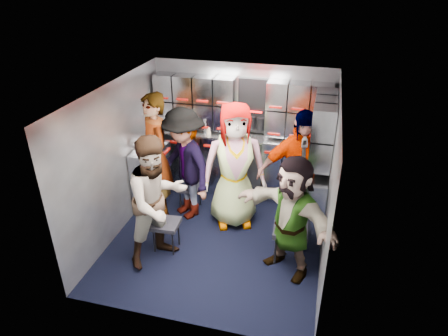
% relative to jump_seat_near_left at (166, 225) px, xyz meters
% --- Properties ---
extents(floor, '(3.00, 3.00, 0.00)m').
position_rel_jump_seat_near_left_xyz_m(floor, '(0.60, 0.37, -0.37)').
color(floor, black).
rests_on(floor, ground).
extents(wall_back, '(2.80, 0.04, 2.10)m').
position_rel_jump_seat_near_left_xyz_m(wall_back, '(0.60, 1.87, 0.68)').
color(wall_back, gray).
rests_on(wall_back, ground).
extents(wall_left, '(0.04, 3.00, 2.10)m').
position_rel_jump_seat_near_left_xyz_m(wall_left, '(-0.80, 0.37, 0.68)').
color(wall_left, gray).
rests_on(wall_left, ground).
extents(wall_right, '(0.04, 3.00, 2.10)m').
position_rel_jump_seat_near_left_xyz_m(wall_right, '(2.00, 0.37, 0.68)').
color(wall_right, gray).
rests_on(wall_right, ground).
extents(ceiling, '(2.80, 3.00, 0.02)m').
position_rel_jump_seat_near_left_xyz_m(ceiling, '(0.60, 0.37, 1.73)').
color(ceiling, silver).
rests_on(ceiling, wall_back).
extents(cart_bank_back, '(2.68, 0.38, 0.99)m').
position_rel_jump_seat_near_left_xyz_m(cart_bank_back, '(0.60, 1.66, 0.12)').
color(cart_bank_back, '#9DA3AD').
rests_on(cart_bank_back, ground).
extents(cart_bank_left, '(0.38, 0.76, 0.99)m').
position_rel_jump_seat_near_left_xyz_m(cart_bank_left, '(-0.59, 0.93, 0.12)').
color(cart_bank_left, '#9DA3AD').
rests_on(cart_bank_left, ground).
extents(counter, '(2.68, 0.42, 0.03)m').
position_rel_jump_seat_near_left_xyz_m(counter, '(0.60, 1.66, 0.64)').
color(counter, '#B3B5BA').
rests_on(counter, cart_bank_back).
extents(locker_bank_back, '(2.68, 0.28, 0.82)m').
position_rel_jump_seat_near_left_xyz_m(locker_bank_back, '(0.60, 1.72, 1.12)').
color(locker_bank_back, '#9DA3AD').
rests_on(locker_bank_back, wall_back).
extents(locker_bank_right, '(0.28, 1.00, 0.82)m').
position_rel_jump_seat_near_left_xyz_m(locker_bank_right, '(1.85, 1.07, 1.12)').
color(locker_bank_right, '#9DA3AD').
rests_on(locker_bank_right, wall_right).
extents(right_cabinet, '(0.28, 1.20, 1.00)m').
position_rel_jump_seat_near_left_xyz_m(right_cabinet, '(1.85, 0.97, 0.13)').
color(right_cabinet, '#9DA3AD').
rests_on(right_cabinet, ground).
extents(coffee_niche, '(0.46, 0.16, 0.84)m').
position_rel_jump_seat_near_left_xyz_m(coffee_niche, '(0.78, 1.78, 1.10)').
color(coffee_niche, black).
rests_on(coffee_niche, wall_back).
extents(red_latch_strip, '(2.60, 0.02, 0.03)m').
position_rel_jump_seat_near_left_xyz_m(red_latch_strip, '(0.60, 1.46, 0.51)').
color(red_latch_strip, '#960E09').
rests_on(red_latch_strip, cart_bank_back).
extents(jump_seat_near_left, '(0.37, 0.35, 0.42)m').
position_rel_jump_seat_near_left_xyz_m(jump_seat_near_left, '(0.00, 0.00, 0.00)').
color(jump_seat_near_left, black).
rests_on(jump_seat_near_left, ground).
extents(jump_seat_mid_left, '(0.38, 0.36, 0.40)m').
position_rel_jump_seat_near_left_xyz_m(jump_seat_mid_left, '(-0.01, 1.02, -0.02)').
color(jump_seat_mid_left, black).
rests_on(jump_seat_mid_left, ground).
extents(jump_seat_center, '(0.42, 0.40, 0.45)m').
position_rel_jump_seat_near_left_xyz_m(jump_seat_center, '(0.73, 1.01, 0.02)').
color(jump_seat_center, black).
rests_on(jump_seat_center, ground).
extents(jump_seat_mid_right, '(0.44, 0.43, 0.41)m').
position_rel_jump_seat_near_left_xyz_m(jump_seat_mid_right, '(1.61, 0.90, -0.01)').
color(jump_seat_mid_right, black).
rests_on(jump_seat_mid_right, ground).
extents(jump_seat_near_right, '(0.45, 0.43, 0.50)m').
position_rel_jump_seat_near_left_xyz_m(jump_seat_near_right, '(1.60, 0.18, 0.07)').
color(jump_seat_near_right, black).
rests_on(jump_seat_near_right, ground).
extents(attendant_standing, '(0.79, 0.80, 1.87)m').
position_rel_jump_seat_near_left_xyz_m(attendant_standing, '(-0.45, 0.82, 0.57)').
color(attendant_standing, black).
rests_on(attendant_standing, ground).
extents(attendant_arc_a, '(1.01, 1.05, 1.71)m').
position_rel_jump_seat_near_left_xyz_m(attendant_arc_a, '(-0.00, -0.18, 0.48)').
color(attendant_arc_a, black).
rests_on(attendant_arc_a, ground).
extents(attendant_arc_b, '(1.25, 1.17, 1.69)m').
position_rel_jump_seat_near_left_xyz_m(attendant_arc_b, '(-0.01, 0.84, 0.47)').
color(attendant_arc_b, black).
rests_on(attendant_arc_b, ground).
extents(attendant_arc_c, '(1.04, 0.86, 1.83)m').
position_rel_jump_seat_near_left_xyz_m(attendant_arc_c, '(0.73, 0.83, 0.55)').
color(attendant_arc_c, black).
rests_on(attendant_arc_c, ground).
extents(attendant_arc_d, '(1.16, 0.68, 1.86)m').
position_rel_jump_seat_near_left_xyz_m(attendant_arc_d, '(1.61, 0.72, 0.56)').
color(attendant_arc_d, black).
rests_on(attendant_arc_d, ground).
extents(attendant_arc_e, '(1.46, 1.18, 1.56)m').
position_rel_jump_seat_near_left_xyz_m(attendant_arc_e, '(1.60, -0.00, 0.41)').
color(attendant_arc_e, black).
rests_on(attendant_arc_e, ground).
extents(bottle_left, '(0.07, 0.07, 0.25)m').
position_rel_jump_seat_near_left_xyz_m(bottle_left, '(0.43, 1.61, 0.78)').
color(bottle_left, white).
rests_on(bottle_left, counter).
extents(bottle_mid, '(0.07, 0.07, 0.25)m').
position_rel_jump_seat_near_left_xyz_m(bottle_mid, '(0.08, 1.61, 0.78)').
color(bottle_mid, white).
rests_on(bottle_mid, counter).
extents(bottle_right, '(0.06, 0.06, 0.22)m').
position_rel_jump_seat_near_left_xyz_m(bottle_right, '(1.04, 1.61, 0.77)').
color(bottle_right, white).
rests_on(bottle_right, counter).
extents(cup_left, '(0.07, 0.07, 0.11)m').
position_rel_jump_seat_near_left_xyz_m(cup_left, '(0.13, 1.60, 0.71)').
color(cup_left, '#CFB492').
rests_on(cup_left, counter).
extents(cup_right, '(0.08, 0.08, 0.10)m').
position_rel_jump_seat_near_left_xyz_m(cup_right, '(1.46, 1.60, 0.71)').
color(cup_right, '#CFB492').
rests_on(cup_right, counter).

